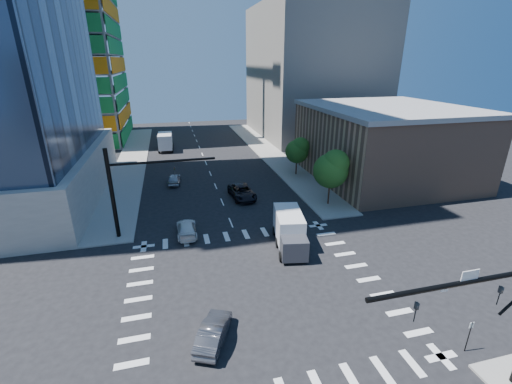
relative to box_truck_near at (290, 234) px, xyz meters
name	(u,v)px	position (x,y,z in m)	size (l,w,h in m)	color
ground	(259,289)	(-4.47, -5.42, -1.41)	(160.00, 160.00, 0.00)	black
road_markings	(259,289)	(-4.47, -5.42, -1.41)	(20.00, 20.00, 0.01)	silver
sidewalk_ne	(269,152)	(8.03, 34.58, -1.34)	(5.00, 60.00, 0.15)	gray
sidewalk_nw	(132,161)	(-16.97, 34.58, -1.34)	(5.00, 60.00, 0.15)	gray
construction_building	(45,17)	(-31.89, 56.51, 23.20)	(25.16, 34.50, 70.60)	gray
commercial_building	(385,142)	(20.53, 16.58, 3.90)	(20.50, 22.50, 10.60)	#997159
bg_building_ne	(312,73)	(22.53, 49.58, 12.59)	(24.00, 30.00, 28.00)	slate
signal_mast_nw	(127,185)	(-14.47, 6.08, 4.08)	(10.20, 0.40, 9.00)	black
tree_south	(332,168)	(8.15, 8.49, 3.28)	(4.16, 4.16, 6.82)	#382316
tree_north	(298,150)	(8.45, 20.49, 2.58)	(3.54, 3.52, 5.78)	#382316
no_parking_sign	(469,333)	(6.23, -14.42, -0.03)	(0.30, 0.06, 2.20)	black
car_nb_far	(242,192)	(-1.75, 13.42, -0.61)	(2.66, 5.78, 1.61)	black
car_sb_near	(187,228)	(-9.31, 5.03, -0.73)	(1.91, 4.71, 1.37)	white
car_sb_mid	(174,179)	(-10.08, 21.06, -0.68)	(1.73, 4.29, 1.46)	#A9AAB1
car_sb_cross	(213,332)	(-8.56, -9.79, -0.72)	(1.47, 4.20, 1.39)	#4D4C51
box_truck_near	(290,234)	(0.00, 0.00, 0.00)	(3.64, 6.44, 3.19)	black
box_truck_far	(166,142)	(-11.04, 42.06, 0.09)	(2.98, 6.55, 3.39)	black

